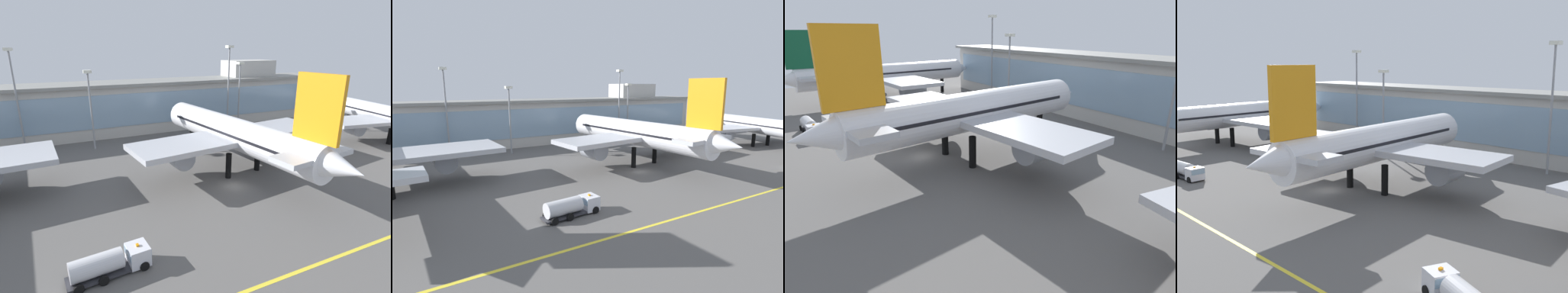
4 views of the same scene
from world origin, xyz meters
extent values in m
plane|color=#5B5956|center=(0.00, 0.00, 0.00)|extent=(180.00, 180.00, 0.00)
cube|color=beige|center=(0.00, 46.22, 6.93)|extent=(115.29, 12.00, 13.87)
cube|color=#84A3BC|center=(0.00, 40.17, 7.63)|extent=(110.68, 0.20, 8.88)
cube|color=gray|center=(0.00, 46.22, 14.27)|extent=(118.29, 14.00, 0.80)
cylinder|color=black|center=(-54.91, 7.31, 2.37)|extent=(1.10, 1.10, 4.75)
cylinder|color=black|center=(-47.81, 7.82, 2.37)|extent=(1.10, 1.10, 4.75)
cylinder|color=black|center=(-53.02, 30.36, 2.37)|extent=(1.10, 1.10, 4.75)
cylinder|color=silver|center=(-51.65, 11.53, 7.41)|extent=(9.53, 49.99, 5.93)
cone|color=silver|center=(-53.59, 38.08, 7.41)|extent=(6.01, 5.73, 5.63)
cone|color=silver|center=(-49.69, -15.32, 7.86)|extent=(5.50, 6.87, 5.04)
cube|color=#84A3BC|center=(-53.31, 34.33, 8.45)|extent=(4.74, 4.46, 1.78)
cube|color=black|center=(-51.65, 11.53, 7.86)|extent=(9.01, 42.07, 0.47)
cube|color=#B7BAC1|center=(-51.65, 11.53, 6.67)|extent=(47.07, 15.27, 0.95)
cylinder|color=#999EA8|center=(-64.72, 12.37, 4.33)|extent=(4.61, 6.75, 4.15)
cylinder|color=#999EA8|center=(-38.84, 14.26, 4.33)|extent=(4.61, 6.75, 4.15)
cube|color=#0C4C2D|center=(-50.06, -10.28, 15.12)|extent=(1.36, 8.97, 9.49)
cube|color=#B7BAC1|center=(-50.06, -10.28, 8.30)|extent=(15.18, 6.53, 0.76)
cylinder|color=black|center=(0.96, 3.78, 2.45)|extent=(1.10, 1.10, 4.89)
cylinder|color=black|center=(8.24, 4.69, 2.45)|extent=(1.10, 1.10, 4.89)
cylinder|color=black|center=(2.17, 23.66, 2.45)|extent=(1.10, 1.10, 4.89)
cylinder|color=silver|center=(4.18, 7.61, 7.65)|extent=(11.35, 42.99, 6.12)
cone|color=silver|center=(1.31, 30.55, 7.65)|extent=(6.45, 6.18, 5.81)
cone|color=silver|center=(7.08, -15.63, 8.11)|extent=(5.99, 7.32, 5.20)
cube|color=#84A3BC|center=(1.75, 27.04, 8.72)|extent=(5.08, 4.82, 1.84)
cube|color=black|center=(4.18, 7.61, 8.11)|extent=(10.57, 36.24, 0.49)
cube|color=#B7BAC1|center=(4.18, 7.61, 6.88)|extent=(43.12, 15.37, 0.98)
cylinder|color=#999EA8|center=(-7.73, 7.67, 4.47)|extent=(4.94, 6.02, 4.28)
cylinder|color=#999EA8|center=(15.70, 10.60, 4.47)|extent=(4.94, 6.02, 4.28)
cube|color=orange|center=(6.50, -10.97, 15.60)|extent=(1.68, 7.69, 9.79)
cube|color=#B7BAC1|center=(6.50, -10.97, 8.57)|extent=(13.97, 6.32, 0.78)
cylinder|color=black|center=(-20.96, -11.99, 0.55)|extent=(1.12, 0.40, 1.10)
cylinder|color=black|center=(-20.73, -14.58, 0.55)|extent=(1.12, 0.40, 1.10)
cylinder|color=black|center=(-25.44, -12.39, 0.55)|extent=(1.12, 0.40, 1.10)
cylinder|color=black|center=(-25.21, -14.98, 0.55)|extent=(1.12, 0.40, 1.10)
cylinder|color=black|center=(-27.95, -12.62, 0.55)|extent=(1.12, 0.40, 1.10)
cylinder|color=black|center=(-27.72, -15.21, 0.55)|extent=(1.12, 0.40, 1.10)
cube|color=#2D2D33|center=(-25.14, -13.67, 0.45)|extent=(7.74, 3.01, 0.30)
cube|color=silver|center=(-21.11, -13.31, 1.40)|extent=(2.56, 2.80, 2.20)
cube|color=#84A3BC|center=(-21.11, -13.31, 1.88)|extent=(2.65, 2.70, 0.88)
cylinder|color=silver|center=(-25.68, -13.72, 1.75)|extent=(5.76, 2.79, 2.30)
cube|color=orange|center=(-21.11, -13.31, 2.62)|extent=(0.30, 0.40, 0.20)
cylinder|color=gray|center=(-35.44, 38.52, 11.61)|extent=(0.44, 0.44, 23.21)
cube|color=silver|center=(-35.44, 38.52, 23.56)|extent=(1.80, 1.80, 0.70)
cylinder|color=gray|center=(-19.89, 33.01, 9.15)|extent=(0.44, 0.44, 18.31)
cube|color=silver|center=(-19.89, 33.01, 18.66)|extent=(1.80, 1.80, 0.70)
camera|label=1|loc=(-27.43, -42.61, 23.76)|focal=28.01mm
camera|label=2|loc=(-43.39, -51.65, 18.95)|focal=28.06mm
camera|label=3|loc=(47.84, -19.58, 19.76)|focal=30.28mm
camera|label=4|loc=(57.68, -46.11, 20.92)|focal=42.45mm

